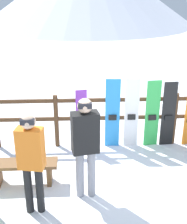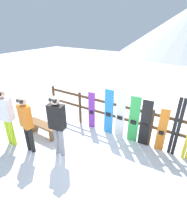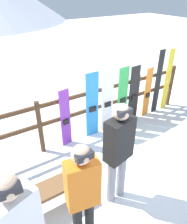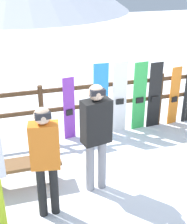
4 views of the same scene
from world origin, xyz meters
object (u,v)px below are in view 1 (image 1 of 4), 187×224
snowboard_white (132,113)px  bench (23,168)px  person_black (85,142)px  snowboard_purple (82,119)px  snowboard_green (152,114)px  snowboard_blue (112,114)px  snowboard_black_stripe (168,115)px  person_orange (31,157)px

snowboard_white → bench: bearing=-148.3°
person_black → snowboard_purple: size_ratio=1.34×
person_black → snowboard_green: (1.52, 1.75, -0.30)m
snowboard_blue → snowboard_green: 0.88m
person_black → snowboard_blue: bearing=70.0°
person_black → snowboard_white: person_black is taller
snowboard_blue → snowboard_white: (0.42, 0.00, 0.00)m
person_black → snowboard_blue: person_black is taller
snowboard_purple → snowboard_blue: 0.69m
bench → person_black: person_black is taller
snowboard_purple → snowboard_white: 1.11m
snowboard_blue → snowboard_black_stripe: size_ratio=1.05×
bench → person_black: bearing=-19.5°
bench → snowboard_green: snowboard_green is taller
person_black → snowboard_purple: bearing=91.5°
person_orange → snowboard_purple: size_ratio=1.27×
snowboard_blue → snowboard_black_stripe: (1.24, -0.00, -0.04)m
snowboard_green → snowboard_black_stripe: (0.36, -0.00, -0.02)m
person_orange → snowboard_white: 2.85m
person_black → snowboard_purple: 1.80m
snowboard_blue → snowboard_purple: bearing=-180.0°
person_black → snowboard_black_stripe: (1.88, 1.75, -0.32)m
bench → person_black: (1.13, -0.40, 0.73)m
person_orange → snowboard_purple: 2.28m
bench → person_orange: (0.30, -0.77, 0.69)m
snowboard_purple → snowboard_blue: bearing=0.0°
snowboard_black_stripe → snowboard_purple: bearing=-180.0°
bench → snowboard_blue: 2.27m
person_orange → person_black: (0.83, 0.37, 0.05)m
person_orange → snowboard_white: size_ratio=1.08×
snowboard_green → snowboard_purple: bearing=-180.0°
bench → person_black: 1.40m
bench → snowboard_white: bearing=31.7°
snowboard_white → snowboard_black_stripe: bearing=-0.0°
snowboard_green → snowboard_black_stripe: size_ratio=1.02×
person_orange → person_black: person_black is taller
snowboard_white → snowboard_blue: bearing=-180.0°
person_orange → snowboard_green: person_orange is taller
person_orange → snowboard_white: (1.89, 2.12, -0.23)m
person_orange → snowboard_white: bearing=48.3°
bench → snowboard_black_stripe: 3.33m
bench → person_orange: 1.07m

